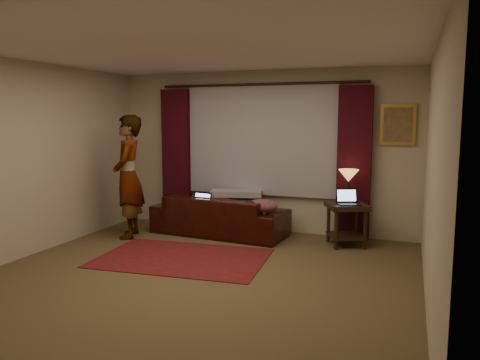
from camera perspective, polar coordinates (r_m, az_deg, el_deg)
name	(u,v)px	position (r m, az deg, el deg)	size (l,w,h in m)	color
floor	(197,277)	(5.63, -5.27, -11.68)	(5.00, 5.00, 0.01)	brown
ceiling	(194,49)	(5.37, -5.62, 15.59)	(5.00, 5.00, 0.02)	silver
wall_back	(262,152)	(7.67, 2.64, 3.45)	(5.00, 0.02, 2.60)	#BFB397
wall_front	(27,204)	(3.29, -24.55, -2.68)	(5.00, 0.02, 2.60)	#BFB397
wall_left	(24,160)	(6.80, -24.82, 2.25)	(0.02, 5.00, 2.60)	#BFB397
wall_right	(432,176)	(4.83, 22.41, 0.49)	(0.02, 5.00, 2.60)	#BFB397
sheer_curtain	(261,140)	(7.60, 2.52, 4.93)	(2.50, 0.05, 1.80)	#A2A2AA
drape_left	(177,157)	(8.15, -7.72, 2.79)	(0.50, 0.14, 2.30)	#360913
drape_right	(354,163)	(7.26, 13.74, 2.07)	(0.50, 0.14, 2.30)	#360913
curtain_rod	(260,84)	(7.56, 2.44, 11.59)	(0.04, 0.04, 3.40)	#301F0F
picture_frame	(398,125)	(7.27, 18.69, 6.40)	(0.50, 0.04, 0.60)	gold
sofa	(220,208)	(7.46, -2.51, -3.39)	(2.14, 0.93, 0.86)	black
throw_blanket	(236,179)	(7.56, -0.44, 0.14)	(0.82, 0.33, 0.10)	#9E9C98
clothing_pile	(262,206)	(7.03, 2.71, -3.24)	(0.47, 0.36, 0.20)	brown
laptop_sofa	(198,201)	(7.43, -5.09, -2.56)	(0.32, 0.34, 0.23)	black
area_rug	(182,258)	(6.33, -7.05, -9.41)	(2.20, 1.46, 0.01)	maroon
end_table	(346,225)	(6.99, 12.83, -5.32)	(0.54, 0.54, 0.62)	black
tiffany_lamp	(348,186)	(7.05, 13.06, -0.67)	(0.30, 0.30, 0.48)	olive
laptop_table	(349,197)	(6.81, 13.11, -2.04)	(0.30, 0.33, 0.22)	black
person	(128,177)	(7.42, -13.46, 0.40)	(0.56, 0.56, 1.90)	#9E9C98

